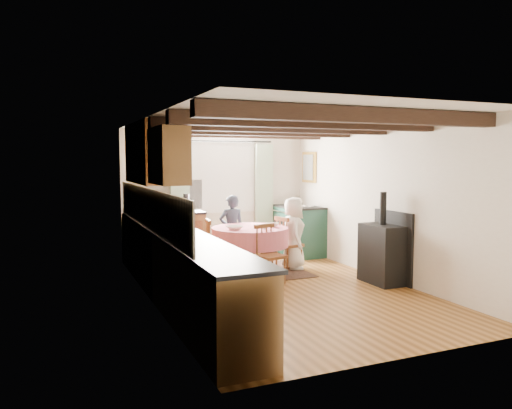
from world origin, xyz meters
name	(u,v)px	position (x,y,z in m)	size (l,w,h in m)	color
floor	(278,288)	(0.00, 0.00, 0.00)	(3.60, 5.50, 0.00)	olive
ceiling	(278,120)	(0.00, 0.00, 2.40)	(3.60, 5.50, 0.00)	white
wall_back	(217,194)	(0.00, 2.75, 1.20)	(3.60, 0.00, 2.40)	silver
wall_front	(407,231)	(0.00, -2.75, 1.20)	(3.60, 0.00, 2.40)	silver
wall_left	(151,211)	(-1.80, 0.00, 1.20)	(0.00, 5.50, 2.40)	silver
wall_right	(382,202)	(1.80, 0.00, 1.20)	(0.00, 5.50, 2.40)	silver
beam_a	(362,115)	(0.00, -2.00, 2.31)	(3.60, 0.16, 0.16)	#2F1F16
beam_b	(314,122)	(0.00, -1.00, 2.31)	(3.60, 0.16, 0.16)	#2F1F16
beam_c	(278,127)	(0.00, 0.00, 2.31)	(3.60, 0.16, 0.16)	#2F1F16
beam_d	(251,131)	(0.00, 1.00, 2.31)	(3.60, 0.16, 0.16)	#2F1F16
beam_e	(230,134)	(0.00, 2.00, 2.31)	(3.60, 0.16, 0.16)	#2F1F16
splash_left	(148,209)	(-1.78, 0.30, 1.20)	(0.02, 4.50, 0.55)	beige
splash_back	(165,195)	(-1.00, 2.73, 1.20)	(1.40, 0.02, 0.55)	beige
base_cabinet_left	(175,267)	(-1.50, 0.00, 0.44)	(0.60, 5.30, 0.88)	brown
base_cabinet_back	(167,238)	(-1.05, 2.45, 0.44)	(1.30, 0.60, 0.88)	brown
worktop_left	(176,233)	(-1.48, 0.00, 0.90)	(0.64, 5.30, 0.04)	black
worktop_back	(167,213)	(-1.05, 2.43, 0.90)	(1.30, 0.64, 0.04)	black
wall_cabinet_glass	(146,153)	(-1.63, 1.20, 1.95)	(0.34, 1.80, 0.90)	brown
wall_cabinet_solid	(168,156)	(-1.63, -0.30, 1.90)	(0.34, 0.90, 0.70)	brown
window_frame	(222,173)	(0.10, 2.73, 1.60)	(1.34, 0.03, 1.54)	white
window_pane	(222,173)	(0.10, 2.74, 1.60)	(1.20, 0.01, 1.40)	white
curtain_left	(180,200)	(-0.75, 2.65, 1.10)	(0.35, 0.10, 2.10)	#A7B3A2
curtain_right	(264,198)	(0.95, 2.65, 1.10)	(0.35, 0.10, 2.10)	#A7B3A2
curtain_rod	(223,141)	(0.10, 2.65, 2.20)	(0.03, 0.03, 2.00)	black
wall_picture	(309,167)	(1.77, 2.30, 1.70)	(0.04, 0.50, 0.60)	gold
wall_plate	(267,167)	(1.05, 2.72, 1.70)	(0.30, 0.30, 0.02)	silver
rug	(250,273)	(0.00, 1.07, 0.01)	(1.80, 1.40, 0.01)	black
dining_table	(250,250)	(0.00, 1.07, 0.38)	(1.25, 1.25, 0.75)	#DF686A
chair_near	(271,254)	(0.03, 0.32, 0.44)	(0.38, 0.40, 0.89)	brown
chair_left	(198,248)	(-0.84, 1.14, 0.46)	(0.39, 0.41, 0.92)	brown
chair_right	(289,243)	(0.74, 1.11, 0.45)	(0.39, 0.40, 0.90)	brown
aga_range	(299,230)	(1.47, 2.14, 0.49)	(0.69, 1.06, 0.98)	#183E31
cast_iron_stove	(382,238)	(1.58, -0.31, 0.69)	(0.41, 0.69, 1.37)	black
child_far	(232,230)	(-0.03, 1.84, 0.62)	(0.45, 0.30, 1.24)	#26303E
child_right	(294,233)	(0.80, 1.07, 0.61)	(0.60, 0.39, 1.22)	white
bowl_a	(235,228)	(-0.32, 0.91, 0.78)	(0.24, 0.24, 0.06)	silver
bowl_b	(272,225)	(0.37, 0.99, 0.79)	(0.21, 0.21, 0.07)	silver
cup	(265,227)	(0.13, 0.74, 0.80)	(0.09, 0.09, 0.08)	silver
canister_tall	(151,206)	(-1.34, 2.43, 1.03)	(0.13, 0.13, 0.22)	#262628
canister_wide	(174,206)	(-0.90, 2.48, 1.02)	(0.18, 0.18, 0.20)	#262628
canister_slim	(186,202)	(-0.68, 2.45, 1.08)	(0.11, 0.11, 0.31)	#262628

